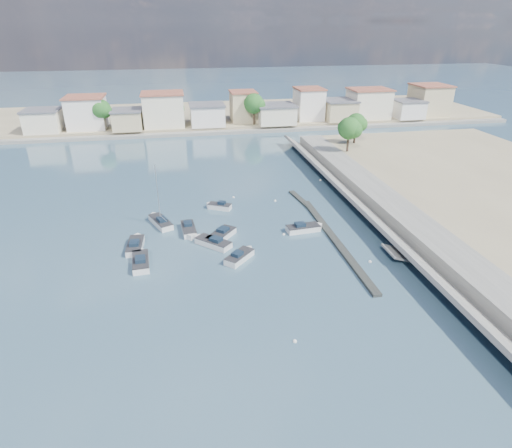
{
  "coord_description": "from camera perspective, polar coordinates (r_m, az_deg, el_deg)",
  "views": [
    {
      "loc": [
        -12.27,
        -36.89,
        26.01
      ],
      "look_at": [
        -2.72,
        13.95,
        1.4
      ],
      "focal_mm": 30.0,
      "sensor_mm": 36.0,
      "label": 1
    }
  ],
  "objects": [
    {
      "name": "ground",
      "position": [
        82.09,
        -1.5,
        6.96
      ],
      "size": [
        400.0,
        400.0,
        0.0
      ],
      "primitive_type": "plane",
      "color": "#304D61",
      "rests_on": "ground"
    },
    {
      "name": "seawall_walkway",
      "position": [
        63.77,
        19.26,
        0.75
      ],
      "size": [
        5.0,
        90.0,
        1.8
      ],
      "primitive_type": "cube",
      "color": "slate",
      "rests_on": "ground"
    },
    {
      "name": "breakwater",
      "position": [
        59.1,
        9.44,
        -0.85
      ],
      "size": [
        2.0,
        31.02,
        0.35
      ],
      "color": "black",
      "rests_on": "ground"
    },
    {
      "name": "far_shore_land",
      "position": [
        131.92,
        -5.26,
        14.28
      ],
      "size": [
        160.0,
        40.0,
        1.4
      ],
      "primitive_type": "cube",
      "color": "gray",
      "rests_on": "ground"
    },
    {
      "name": "far_shore_quay",
      "position": [
        111.57,
        -4.13,
        12.11
      ],
      "size": [
        160.0,
        2.5,
        0.8
      ],
      "primitive_type": "cube",
      "color": "slate",
      "rests_on": "ground"
    },
    {
      "name": "far_town",
      "position": [
        118.0,
        0.8,
        15.15
      ],
      "size": [
        113.01,
        12.8,
        8.35
      ],
      "color": "beige",
      "rests_on": "far_shore_land"
    },
    {
      "name": "shore_trees",
      "position": [
        108.82,
        0.48,
        14.97
      ],
      "size": [
        74.56,
        38.32,
        7.92
      ],
      "color": "#38281E",
      "rests_on": "ground"
    },
    {
      "name": "motorboat_a",
      "position": [
        56.23,
        -15.75,
        -2.72
      ],
      "size": [
        2.11,
        5.26,
        1.48
      ],
      "color": "silver",
      "rests_on": "ground"
    },
    {
      "name": "motorboat_b",
      "position": [
        51.63,
        -2.09,
        -4.34
      ],
      "size": [
        4.06,
        4.14,
        1.48
      ],
      "color": "silver",
      "rests_on": "ground"
    },
    {
      "name": "motorboat_c",
      "position": [
        55.04,
        -5.91,
        -2.46
      ],
      "size": [
        4.7,
        4.66,
        1.48
      ],
      "color": "silver",
      "rests_on": "ground"
    },
    {
      "name": "motorboat_d",
      "position": [
        56.48,
        -4.82,
        -1.65
      ],
      "size": [
        4.54,
        4.95,
        1.48
      ],
      "color": "silver",
      "rests_on": "ground"
    },
    {
      "name": "motorboat_e",
      "position": [
        52.43,
        -15.11,
        -4.8
      ],
      "size": [
        2.2,
        5.29,
        1.48
      ],
      "color": "silver",
      "rests_on": "ground"
    },
    {
      "name": "motorboat_f",
      "position": [
        65.61,
        -5.02,
        2.35
      ],
      "size": [
        3.8,
        2.86,
        1.48
      ],
      "color": "silver",
      "rests_on": "ground"
    },
    {
      "name": "motorboat_g",
      "position": [
        58.65,
        -8.94,
        -0.8
      ],
      "size": [
        2.09,
        5.13,
        1.48
      ],
      "color": "silver",
      "rests_on": "ground"
    },
    {
      "name": "motorboat_h",
      "position": [
        58.8,
        6.51,
        -0.58
      ],
      "size": [
        5.15,
        2.23,
        1.48
      ],
      "color": "silver",
      "rests_on": "ground"
    },
    {
      "name": "sailboat",
      "position": [
        61.82,
        -12.67,
        0.33
      ],
      "size": [
        3.6,
        5.63,
        9.0
      ],
      "color": "silver",
      "rests_on": "ground"
    },
    {
      "name": "mooring_buoys",
      "position": [
        60.48,
        5.03,
        -0.08
      ],
      "size": [
        16.94,
        41.06,
        0.39
      ],
      "color": "white",
      "rests_on": "ground"
    }
  ]
}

